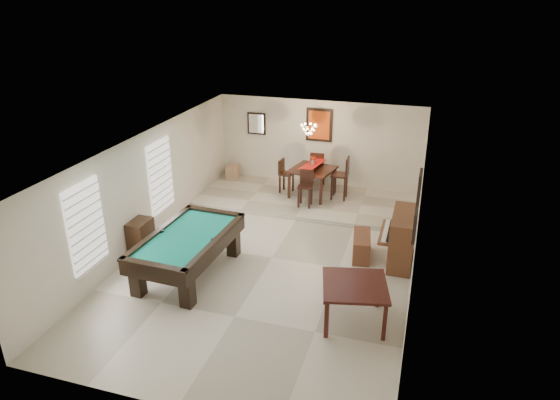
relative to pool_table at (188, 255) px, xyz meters
The scene contains 26 objects.
ground_plane 1.89m from the pool_table, 37.47° to the left, with size 6.00×9.00×0.02m, color beige.
wall_back 5.87m from the pool_table, 75.43° to the left, with size 6.00×0.04×2.60m, color silver.
wall_front 3.78m from the pool_table, 66.62° to the right, with size 6.00×0.04×2.60m, color silver.
wall_left 2.09m from the pool_table, 143.95° to the left, with size 0.04×9.00×2.60m, color silver.
wall_right 4.68m from the pool_table, 14.09° to the left, with size 0.04×9.00×2.60m, color silver.
ceiling 2.84m from the pool_table, 37.47° to the left, with size 6.00×9.00×0.04m, color white.
dining_step 4.62m from the pool_table, 71.51° to the left, with size 6.00×2.50×0.12m, color beige.
window_left_front 2.09m from the pool_table, 144.41° to the right, with size 0.06×1.00×1.70m, color white.
window_left_rear 2.48m from the pool_table, 131.26° to the left, with size 0.06×1.00×1.70m, color white.
pool_table is the anchor object (origin of this frame).
square_table 3.59m from the pool_table, ahead, with size 1.12×1.12×0.77m, color black, non-canonical shape.
upright_piano 4.44m from the pool_table, 23.74° to the left, with size 0.76×1.36×1.14m, color brown, non-canonical shape.
piano_bench 3.77m from the pool_table, 27.78° to the left, with size 0.37×0.94×0.52m, color brown.
apothecary_chest 1.37m from the pool_table, 165.04° to the left, with size 0.39×0.58×0.87m, color black.
dining_table 4.86m from the pool_table, 71.64° to the left, with size 1.11×1.11×0.92m, color black, non-canonical shape.
flower_vase 4.91m from the pool_table, 71.64° to the left, with size 0.15×0.15×0.25m, color red, non-canonical shape.
dining_chair_south 4.13m from the pool_table, 68.37° to the left, with size 0.36×0.36×0.98m, color black, non-canonical shape.
dining_chair_north 5.54m from the pool_table, 74.12° to the left, with size 0.40×0.40×1.08m, color black, non-canonical shape.
dining_chair_west 4.70m from the pool_table, 80.56° to the left, with size 0.36×0.36×0.96m, color black, non-canonical shape.
dining_chair_east 5.16m from the pool_table, 63.61° to the left, with size 0.44×0.44×1.19m, color black, non-canonical shape.
corner_bench 5.35m from the pool_table, 102.00° to the left, with size 0.36×0.45×0.40m, color tan.
chandelier 4.89m from the pool_table, 71.31° to the left, with size 0.44×0.44×0.60m, color #FFE5B2, non-canonical shape.
back_painting 5.95m from the pool_table, 75.33° to the left, with size 0.75×0.06×0.95m, color #D84C14.
back_mirror 5.76m from the pool_table, 94.50° to the left, with size 0.55×0.06×0.65m, color white.
right_picture_upper 4.87m from the pool_table, 17.81° to the left, with size 0.06×0.55×0.65m, color slate.
right_picture_lower 4.60m from the pool_table, ahead, with size 0.06×0.45×0.55m, color gray.
Camera 1 is at (2.97, -9.20, 5.55)m, focal length 32.00 mm.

